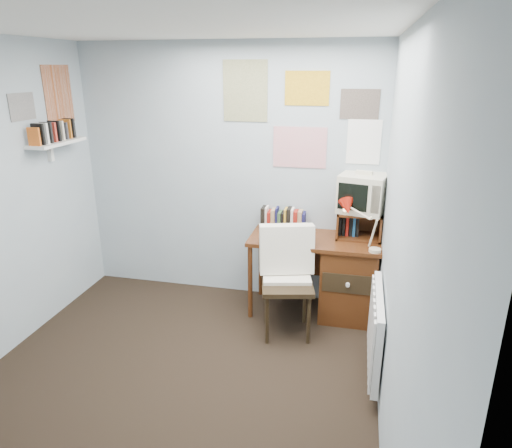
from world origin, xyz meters
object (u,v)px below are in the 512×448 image
(desk_chair, at_px, (287,285))
(radiator, at_px, (376,331))
(crt_tv, at_px, (363,191))
(wall_shelf, at_px, (57,143))
(desk, at_px, (342,276))
(desk_lamp, at_px, (377,231))
(tv_riser, at_px, (359,225))

(desk_chair, height_order, radiator, desk_chair)
(desk_chair, xyz_separation_m, crt_tv, (0.58, 0.57, 0.73))
(crt_tv, distance_m, wall_shelf, 2.78)
(desk, bearing_deg, desk_lamp, -39.63)
(desk_chair, relative_size, desk_lamp, 2.50)
(desk, height_order, tv_riser, tv_riser)
(radiator, bearing_deg, tv_riser, 99.28)
(desk, distance_m, crt_tv, 0.81)
(tv_riser, relative_size, wall_shelf, 0.65)
(crt_tv, bearing_deg, desk_chair, -122.87)
(desk_chair, relative_size, radiator, 1.17)
(crt_tv, bearing_deg, desk_lamp, -56.15)
(desk_lamp, xyz_separation_m, wall_shelf, (-2.84, -0.16, 0.67))
(radiator, bearing_deg, desk, 107.24)
(desk_lamp, height_order, wall_shelf, wall_shelf)
(desk_lamp, xyz_separation_m, tv_riser, (-0.15, 0.33, -0.06))
(radiator, relative_size, wall_shelf, 1.29)
(desk_chair, distance_m, crt_tv, 1.09)
(crt_tv, relative_size, radiator, 0.50)
(crt_tv, height_order, radiator, crt_tv)
(wall_shelf, bearing_deg, radiator, -10.89)
(tv_riser, height_order, wall_shelf, wall_shelf)
(desk_lamp, distance_m, tv_riser, 0.37)
(tv_riser, relative_size, radiator, 0.50)
(desk, xyz_separation_m, radiator, (0.29, -0.93, 0.01))
(desk_chair, xyz_separation_m, wall_shelf, (-2.12, 0.06, 1.15))
(desk_chair, relative_size, tv_riser, 2.33)
(desk_lamp, bearing_deg, desk_chair, -153.06)
(tv_riser, relative_size, crt_tv, 1.01)
(desk, relative_size, radiator, 1.50)
(desk_chair, distance_m, tv_riser, 0.90)
(desk, height_order, wall_shelf, wall_shelf)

